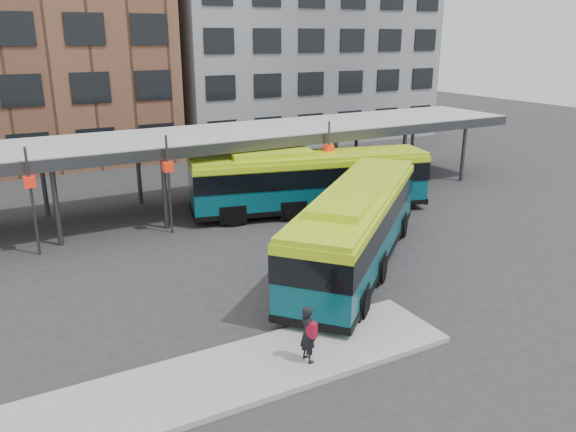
# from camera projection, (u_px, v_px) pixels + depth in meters

# --- Properties ---
(ground) EXTENTS (120.00, 120.00, 0.00)m
(ground) POSITION_uv_depth(u_px,v_px,m) (332.00, 297.00, 20.73)
(ground) COLOR #28282B
(ground) RESTS_ON ground
(boarding_island) EXTENTS (14.00, 3.00, 0.18)m
(boarding_island) POSITION_uv_depth(u_px,v_px,m) (225.00, 377.00, 15.68)
(boarding_island) COLOR gray
(boarding_island) RESTS_ON ground
(canopy) EXTENTS (40.00, 6.53, 4.80)m
(canopy) POSITION_uv_depth(u_px,v_px,m) (203.00, 138.00, 30.25)
(canopy) COLOR #999B9E
(canopy) RESTS_ON ground
(building_grey) EXTENTS (24.00, 14.00, 20.00)m
(building_grey) POSITION_uv_depth(u_px,v_px,m) (291.00, 26.00, 51.68)
(building_grey) COLOR slate
(building_grey) RESTS_ON ground
(bus_front) EXTENTS (11.43, 10.57, 3.54)m
(bus_front) POSITION_uv_depth(u_px,v_px,m) (357.00, 224.00, 22.94)
(bus_front) COLOR #074653
(bus_front) RESTS_ON ground
(bus_rear) EXTENTS (12.99, 5.65, 3.51)m
(bus_rear) POSITION_uv_depth(u_px,v_px,m) (309.00, 180.00, 30.07)
(bus_rear) COLOR #074653
(bus_rear) RESTS_ON ground
(pedestrian) EXTENTS (0.47, 0.68, 1.74)m
(pedestrian) POSITION_uv_depth(u_px,v_px,m) (308.00, 333.00, 16.07)
(pedestrian) COLOR black
(pedestrian) RESTS_ON boarding_island
(bike_rack) EXTENTS (4.34, 1.16, 1.04)m
(bike_rack) POSITION_uv_depth(u_px,v_px,m) (390.00, 177.00, 36.27)
(bike_rack) COLOR slate
(bike_rack) RESTS_ON ground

